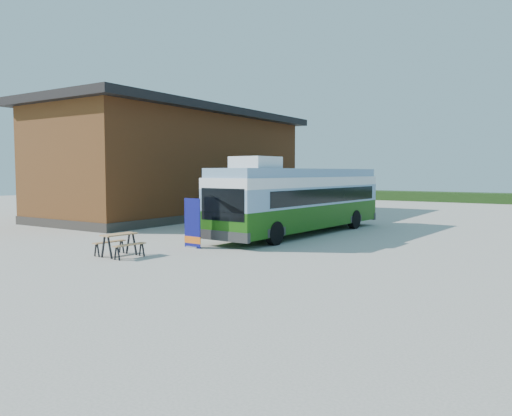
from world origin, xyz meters
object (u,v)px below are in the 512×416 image
Objects in this scene: bus at (301,198)px; person_b at (279,219)px; banner at (192,228)px; slurry_tanker at (271,195)px; picnic_table at (119,240)px; person_a at (239,212)px.

person_b is (-0.67, -1.06, -1.00)m from bus.
bus reaches higher than banner.
slurry_tanker is (-5.07, 14.50, 0.64)m from banner.
person_b is (1.78, 8.70, 0.19)m from picnic_table.
banner is 5.65m from person_b.
person_b is at bearing -74.99° from slurry_tanker.
picnic_table is at bearing -95.36° from slurry_tanker.
banner reaches higher than picnic_table.
slurry_tanker is at bearing 133.72° from bus.
banner is at bearing -99.49° from bus.
banner is 1.04× the size of person_a.
picnic_table is 0.24× the size of slurry_tanker.
picnic_table is at bearing -111.95° from person_a.
picnic_table is 0.81× the size of person_a.
person_a is 1.20× the size of person_b.
picnic_table is 8.88m from person_b.
banner is at bearing 24.35° from person_b.
banner is 1.25× the size of person_b.
slurry_tanker is at bearing 82.42° from person_a.
picnic_table is at bearing -102.43° from banner.
bus is 6.35× the size of person_a.
person_b reaches higher than picnic_table.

